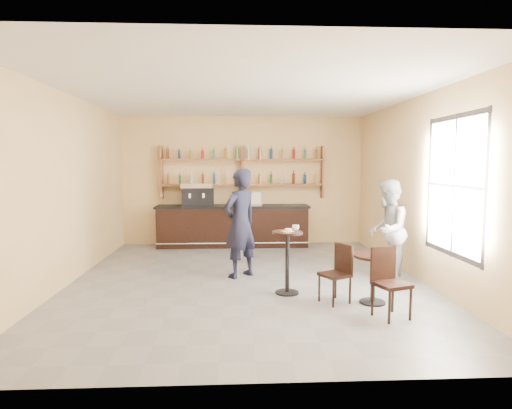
{
  "coord_description": "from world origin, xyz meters",
  "views": [
    {
      "loc": [
        -0.21,
        -7.27,
        2.03
      ],
      "look_at": [
        0.2,
        0.8,
        1.25
      ],
      "focal_mm": 30.0,
      "sensor_mm": 36.0,
      "label": 1
    }
  ],
  "objects_px": {
    "pastry_case": "(250,199)",
    "pedestal_table": "(287,263)",
    "man_main": "(240,223)",
    "patron_second": "(387,230)",
    "chair_west": "(335,274)",
    "espresso_machine": "(197,194)",
    "cafe_table": "(373,279)",
    "bar_counter": "(233,226)",
    "chair_south": "(392,284)"
  },
  "relations": [
    {
      "from": "pastry_case",
      "to": "pedestal_table",
      "type": "bearing_deg",
      "value": -78.37
    },
    {
      "from": "man_main",
      "to": "pedestal_table",
      "type": "bearing_deg",
      "value": 82.91
    },
    {
      "from": "man_main",
      "to": "patron_second",
      "type": "height_order",
      "value": "man_main"
    },
    {
      "from": "chair_west",
      "to": "patron_second",
      "type": "height_order",
      "value": "patron_second"
    },
    {
      "from": "espresso_machine",
      "to": "cafe_table",
      "type": "xyz_separation_m",
      "value": [
        2.9,
        -4.45,
        -0.92
      ]
    },
    {
      "from": "chair_west",
      "to": "man_main",
      "type": "bearing_deg",
      "value": -165.86
    },
    {
      "from": "pastry_case",
      "to": "cafe_table",
      "type": "bearing_deg",
      "value": -64.69
    },
    {
      "from": "bar_counter",
      "to": "chair_west",
      "type": "height_order",
      "value": "bar_counter"
    },
    {
      "from": "pastry_case",
      "to": "pedestal_table",
      "type": "relative_size",
      "value": 0.56
    },
    {
      "from": "espresso_machine",
      "to": "pastry_case",
      "type": "xyz_separation_m",
      "value": [
        1.28,
        0.0,
        -0.11
      ]
    },
    {
      "from": "cafe_table",
      "to": "chair_west",
      "type": "relative_size",
      "value": 0.84
    },
    {
      "from": "bar_counter",
      "to": "pedestal_table",
      "type": "height_order",
      "value": "bar_counter"
    },
    {
      "from": "espresso_machine",
      "to": "chair_south",
      "type": "distance_m",
      "value": 5.91
    },
    {
      "from": "bar_counter",
      "to": "chair_south",
      "type": "distance_m",
      "value": 5.47
    },
    {
      "from": "pedestal_table",
      "to": "man_main",
      "type": "relative_size",
      "value": 0.51
    },
    {
      "from": "pedestal_table",
      "to": "cafe_table",
      "type": "xyz_separation_m",
      "value": [
        1.19,
        -0.52,
        -0.13
      ]
    },
    {
      "from": "espresso_machine",
      "to": "chair_west",
      "type": "distance_m",
      "value": 5.06
    },
    {
      "from": "man_main",
      "to": "pastry_case",
      "type": "bearing_deg",
      "value": -137.11
    },
    {
      "from": "pedestal_table",
      "to": "man_main",
      "type": "bearing_deg",
      "value": 124.56
    },
    {
      "from": "chair_south",
      "to": "pastry_case",
      "type": "bearing_deg",
      "value": 88.73
    },
    {
      "from": "cafe_table",
      "to": "chair_south",
      "type": "distance_m",
      "value": 0.61
    },
    {
      "from": "pedestal_table",
      "to": "chair_west",
      "type": "relative_size",
      "value": 1.15
    },
    {
      "from": "pedestal_table",
      "to": "man_main",
      "type": "distance_m",
      "value": 1.35
    },
    {
      "from": "bar_counter",
      "to": "espresso_machine",
      "type": "bearing_deg",
      "value": 180.0
    },
    {
      "from": "man_main",
      "to": "chair_west",
      "type": "distance_m",
      "value": 2.1
    },
    {
      "from": "pedestal_table",
      "to": "chair_west",
      "type": "xyz_separation_m",
      "value": [
        0.64,
        -0.47,
        -0.06
      ]
    },
    {
      "from": "pastry_case",
      "to": "man_main",
      "type": "xyz_separation_m",
      "value": [
        -0.28,
        -2.88,
        -0.2
      ]
    },
    {
      "from": "bar_counter",
      "to": "patron_second",
      "type": "xyz_separation_m",
      "value": [
        2.69,
        -3.21,
        0.37
      ]
    },
    {
      "from": "bar_counter",
      "to": "chair_south",
      "type": "bearing_deg",
      "value": -67.44
    },
    {
      "from": "chair_west",
      "to": "patron_second",
      "type": "relative_size",
      "value": 0.49
    },
    {
      "from": "espresso_machine",
      "to": "chair_west",
      "type": "xyz_separation_m",
      "value": [
        2.35,
        -4.4,
        -0.85
      ]
    },
    {
      "from": "cafe_table",
      "to": "patron_second",
      "type": "distance_m",
      "value": 1.49
    },
    {
      "from": "pedestal_table",
      "to": "chair_west",
      "type": "bearing_deg",
      "value": -36.75
    },
    {
      "from": "bar_counter",
      "to": "chair_west",
      "type": "bearing_deg",
      "value": -71.2
    },
    {
      "from": "pastry_case",
      "to": "pedestal_table",
      "type": "distance_m",
      "value": 4.01
    },
    {
      "from": "pastry_case",
      "to": "chair_south",
      "type": "bearing_deg",
      "value": -66.41
    },
    {
      "from": "man_main",
      "to": "chair_west",
      "type": "bearing_deg",
      "value": 90.11
    },
    {
      "from": "cafe_table",
      "to": "patron_second",
      "type": "height_order",
      "value": "patron_second"
    },
    {
      "from": "pastry_case",
      "to": "cafe_table",
      "type": "xyz_separation_m",
      "value": [
        1.63,
        -4.45,
        -0.81
      ]
    },
    {
      "from": "espresso_machine",
      "to": "patron_second",
      "type": "distance_m",
      "value": 4.8
    },
    {
      "from": "patron_second",
      "to": "chair_south",
      "type": "bearing_deg",
      "value": 10.14
    },
    {
      "from": "pastry_case",
      "to": "chair_west",
      "type": "bearing_deg",
      "value": -71.03
    },
    {
      "from": "pastry_case",
      "to": "chair_west",
      "type": "relative_size",
      "value": 0.65
    },
    {
      "from": "espresso_machine",
      "to": "patron_second",
      "type": "xyz_separation_m",
      "value": [
        3.55,
        -3.21,
        -0.4
      ]
    },
    {
      "from": "bar_counter",
      "to": "pastry_case",
      "type": "height_order",
      "value": "pastry_case"
    },
    {
      "from": "espresso_machine",
      "to": "pastry_case",
      "type": "height_order",
      "value": "espresso_machine"
    },
    {
      "from": "cafe_table",
      "to": "patron_second",
      "type": "xyz_separation_m",
      "value": [
        0.65,
        1.24,
        0.52
      ]
    },
    {
      "from": "chair_west",
      "to": "chair_south",
      "type": "distance_m",
      "value": 0.89
    },
    {
      "from": "chair_west",
      "to": "chair_south",
      "type": "bearing_deg",
      "value": 15.1
    },
    {
      "from": "bar_counter",
      "to": "chair_west",
      "type": "xyz_separation_m",
      "value": [
        1.5,
        -4.4,
        -0.08
      ]
    }
  ]
}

